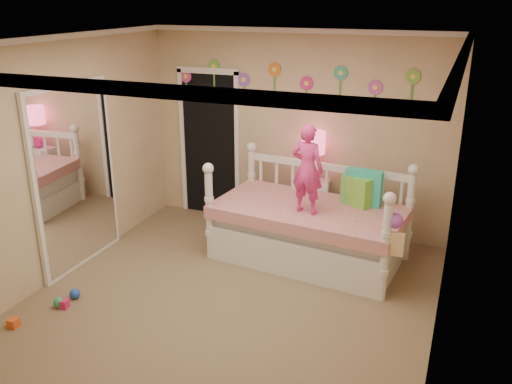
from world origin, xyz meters
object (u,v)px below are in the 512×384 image
at_px(nightstand, 311,208).
at_px(table_lamp, 313,149).
at_px(child, 307,169).
at_px(daybed, 309,211).

xyz_separation_m(nightstand, table_lamp, (0.00, 0.00, 0.79)).
xyz_separation_m(child, nightstand, (-0.19, 0.89, -0.81)).
bearing_deg(child, daybed, -75.25).
xyz_separation_m(daybed, nightstand, (-0.17, 0.71, -0.24)).
relative_size(daybed, table_lamp, 3.38).
relative_size(daybed, nightstand, 3.05).
bearing_deg(table_lamp, daybed, -76.09).
bearing_deg(nightstand, daybed, -81.93).
bearing_deg(daybed, nightstand, 109.82).
bearing_deg(child, nightstand, -68.25).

